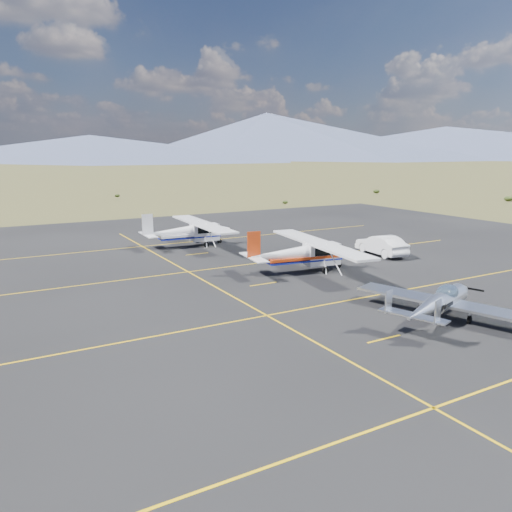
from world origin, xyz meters
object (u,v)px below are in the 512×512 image
object	(u,v)px
aircraft_low_wing	(441,302)
aircraft_cessna	(304,253)
aircraft_plain	(190,231)
sedan	(381,245)

from	to	relation	value
aircraft_low_wing	aircraft_cessna	bearing A→B (deg)	71.72
aircraft_cessna	aircraft_low_wing	bearing A→B (deg)	-82.20
aircraft_plain	aircraft_cessna	bearing A→B (deg)	-72.76
aircraft_low_wing	aircraft_plain	size ratio (longest dim) A/B	0.78
aircraft_cessna	sedan	xyz separation A→B (m)	(8.96, 1.68, -0.56)
sedan	aircraft_plain	bearing A→B (deg)	-37.64
aircraft_cessna	aircraft_plain	size ratio (longest dim) A/B	1.01
aircraft_low_wing	sedan	xyz separation A→B (m)	(8.89, 13.71, -0.17)
aircraft_low_wing	aircraft_cessna	distance (m)	12.04
aircraft_cessna	sedan	size ratio (longest dim) A/B	2.49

